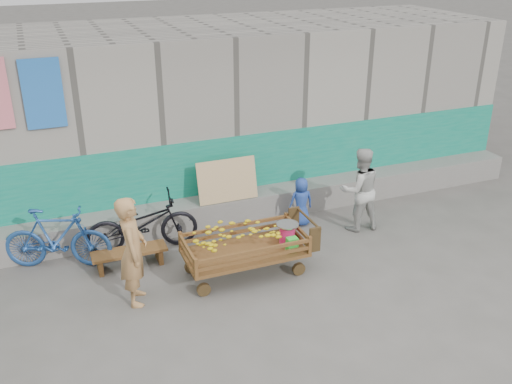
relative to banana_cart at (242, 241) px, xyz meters
name	(u,v)px	position (x,y,z in m)	size (l,w,h in m)	color
ground	(261,299)	(0.02, -0.66, -0.54)	(80.00, 80.00, 0.00)	#53514B
building_wall	(179,113)	(0.02, 3.39, 0.93)	(12.00, 3.50, 3.00)	gray
banana_cart	(242,241)	(0.00, 0.00, 0.00)	(1.86, 0.85, 0.79)	#533917
bench	(130,254)	(-1.46, 0.81, -0.34)	(1.08, 0.32, 0.27)	#533917
vendor_man	(133,251)	(-1.53, -0.09, 0.22)	(0.55, 0.36, 1.51)	#B07F4B
woman	(360,189)	(2.26, 0.63, 0.17)	(0.68, 0.53, 1.40)	#B7B8B3
child	(301,202)	(1.44, 1.10, -0.12)	(0.41, 0.27, 0.84)	#244299
bicycle_dark	(142,224)	(-1.17, 1.24, -0.09)	(0.59, 1.69, 0.89)	black
bicycle_blue	(57,238)	(-2.41, 1.19, -0.07)	(0.44, 1.55, 0.93)	#245097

